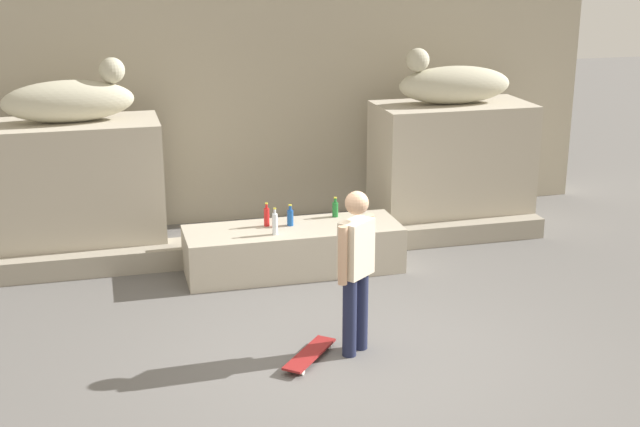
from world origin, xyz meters
TOP-DOWN VIEW (x-y plane):
  - ground_plane at (0.00, 0.00)m, footprint 40.00×40.00m
  - facade_wall at (0.00, 4.91)m, footprint 10.11×0.60m
  - pedestal_left at (-2.56, 3.52)m, footprint 2.15×1.10m
  - pedestal_right at (2.56, 3.52)m, footprint 2.15×1.10m
  - statue_reclining_left at (-2.53, 3.52)m, footprint 1.63×0.67m
  - statue_reclining_right at (2.53, 3.52)m, footprint 1.61×0.60m
  - ledge_block at (0.00, 2.35)m, footprint 2.66×0.90m
  - skater at (0.09, -0.00)m, footprint 0.44×0.38m
  - skateboard at (-0.39, -0.07)m, footprint 0.67×0.74m
  - bottle_green at (0.62, 2.64)m, footprint 0.08×0.08m
  - bottle_clear at (-0.27, 2.14)m, footprint 0.07×0.07m
  - bottle_red at (-0.30, 2.49)m, footprint 0.07×0.07m
  - bottle_blue at (-0.02, 2.44)m, footprint 0.08×0.08m
  - stair_step at (0.00, 2.95)m, footprint 7.27×0.50m

SIDE VIEW (x-z plane):
  - ground_plane at x=0.00m, z-range 0.00..0.00m
  - skateboard at x=-0.39m, z-range 0.02..0.10m
  - stair_step at x=0.00m, z-range 0.00..0.28m
  - ledge_block at x=0.00m, z-range 0.00..0.57m
  - bottle_green at x=0.62m, z-range 0.54..0.80m
  - bottle_blue at x=-0.02m, z-range 0.54..0.81m
  - bottle_red at x=-0.30m, z-range 0.54..0.84m
  - bottle_clear at x=-0.27m, z-range 0.54..0.87m
  - pedestal_left at x=-2.56m, z-range 0.00..1.79m
  - pedestal_right at x=2.56m, z-range 0.00..1.79m
  - skater at x=0.09m, z-range 0.09..1.76m
  - statue_reclining_left at x=-2.53m, z-range 1.68..2.46m
  - statue_reclining_right at x=2.53m, z-range 1.68..2.46m
  - facade_wall at x=0.00m, z-range 0.00..5.18m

